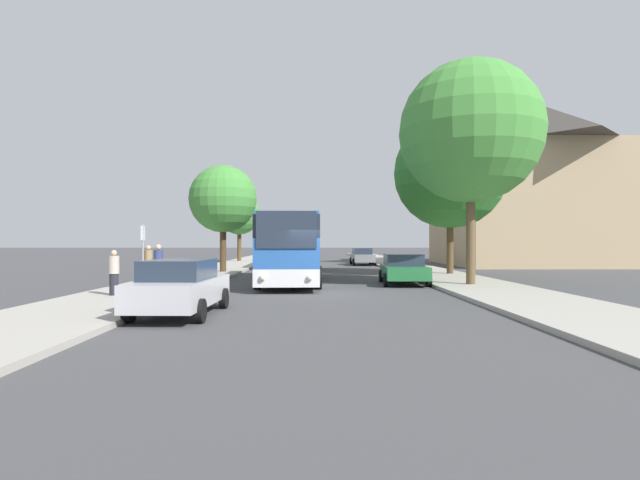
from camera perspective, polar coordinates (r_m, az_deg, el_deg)
ground_plane at (r=19.82m, az=0.14°, el=-6.12°), size 300.00×300.00×0.00m
sidewalk_left at (r=20.92m, az=-19.50°, el=-5.59°), size 4.00×120.00×0.15m
sidewalk_right at (r=21.10m, az=19.61°, el=-5.54°), size 4.00×120.00×0.15m
building_right_background at (r=48.40m, az=23.21°, el=5.94°), size 15.15×14.90×14.41m
bus_front at (r=24.65m, az=-3.50°, el=-0.90°), size 3.10×10.99×3.25m
bus_middle at (r=39.28m, az=-2.60°, el=-0.45°), size 3.06×10.76×3.51m
parked_car_left_curb at (r=14.44m, az=-15.64°, el=-5.13°), size 2.11×4.53×1.55m
parked_car_right_near at (r=24.35m, az=9.52°, el=-3.23°), size 2.33×4.46×1.45m
parked_car_right_far at (r=43.94m, az=4.85°, el=-1.85°), size 2.00×4.61×1.49m
bus_stop_sign at (r=21.88m, az=-19.58°, el=-0.92°), size 0.08×0.45×2.61m
pedestrian_waiting_near at (r=24.44m, az=-19.02°, el=-2.59°), size 0.36×0.36×1.73m
pedestrian_waiting_far at (r=19.14m, az=-22.49°, el=-3.46°), size 0.36×0.36×1.60m
pedestrian_walking_back at (r=21.16m, az=-17.99°, el=-2.87°), size 0.36×0.36×1.79m
tree_left_near at (r=50.02m, az=-9.21°, el=2.88°), size 4.00×4.00×6.60m
tree_left_far at (r=32.46m, az=-11.02°, el=4.60°), size 4.30×4.30×6.78m
tree_right_near at (r=31.06m, az=14.63°, el=7.46°), size 6.68×6.68×9.38m
tree_right_mid at (r=23.82m, az=16.82°, el=11.74°), size 6.38×6.38×10.02m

